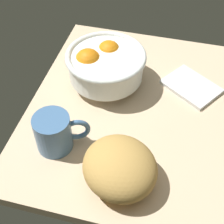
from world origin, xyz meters
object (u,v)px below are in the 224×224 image
at_px(napkin_folded, 191,86).
at_px(bread_loaf, 120,168).
at_px(fruit_bowl, 105,64).
at_px(mug, 55,133).

bearing_deg(napkin_folded, bread_loaf, -110.56).
bearing_deg(fruit_bowl, napkin_folded, 8.75).
xyz_separation_m(fruit_bowl, napkin_folded, (0.24, 0.04, -0.06)).
xyz_separation_m(fruit_bowl, mug, (-0.05, -0.25, -0.02)).
height_order(fruit_bowl, napkin_folded, fruit_bowl).
height_order(fruit_bowl, mug, fruit_bowl).
distance_m(fruit_bowl, bread_loaf, 0.32).
distance_m(fruit_bowl, napkin_folded, 0.25).
bearing_deg(mug, fruit_bowl, 77.53).
bearing_deg(fruit_bowl, bread_loaf, -69.03).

